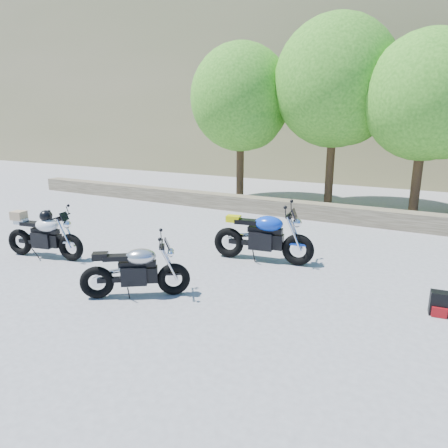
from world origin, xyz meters
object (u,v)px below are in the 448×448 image
at_px(blue_bike, 263,237).
at_px(backpack, 439,304).
at_px(white_bike, 43,234).
at_px(silver_bike, 136,271).

xyz_separation_m(blue_bike, backpack, (3.39, -0.97, -0.36)).
xyz_separation_m(white_bike, backpack, (7.71, 1.12, -0.35)).
height_order(white_bike, blue_bike, blue_bike).
distance_m(blue_bike, backpack, 3.54).
distance_m(silver_bike, white_bike, 3.19).
bearing_deg(silver_bike, blue_bike, 30.80).
bearing_deg(silver_bike, white_bike, 133.55).
relative_size(silver_bike, backpack, 4.23).
bearing_deg(silver_bike, backpack, -14.86).
xyz_separation_m(silver_bike, backpack, (4.57, 1.73, -0.27)).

